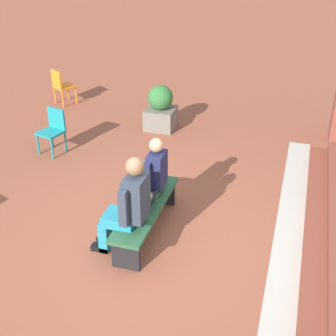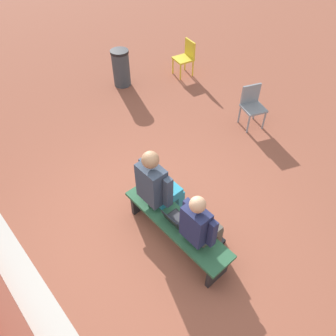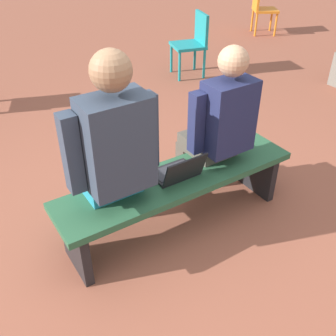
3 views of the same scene
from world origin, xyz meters
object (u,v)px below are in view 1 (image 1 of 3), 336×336
person_student (150,176)px  planter (161,109)px  laptop (146,203)px  person_adult (128,204)px  plastic_chair_near_bench_right (53,128)px  bench (146,212)px  plastic_chair_far_right (62,85)px

person_student → planter: 3.31m
person_student → laptop: (0.39, 0.08, -0.21)m
person_adult → laptop: 0.53m
plastic_chair_near_bench_right → planter: size_ratio=0.89×
bench → plastic_chair_far_right: size_ratio=2.14×
laptop → person_student: bearing=-168.8°
bench → laptop: size_ratio=5.62×
person_student → planter: size_ratio=1.40×
laptop → plastic_chair_near_bench_right: size_ratio=0.38×
plastic_chair_far_right → planter: planter is taller
bench → person_adult: person_adult is taller
plastic_chair_far_right → plastic_chair_near_bench_right: bearing=24.6°
bench → person_student: (-0.38, -0.07, 0.35)m
plastic_chair_far_right → bench: bearing=40.0°
person_student → person_adult: 0.85m
plastic_chair_far_right → planter: size_ratio=0.89×
laptop → planter: size_ratio=0.34×
planter → bench: bearing=14.4°
laptop → plastic_chair_near_bench_right: 3.20m
plastic_chair_near_bench_right → planter: bearing=135.3°
laptop → person_adult: bearing=-10.6°
bench → person_student: person_student is taller
person_adult → laptop: bearing=169.4°
bench → laptop: 0.15m
bench → planter: planter is taller
plastic_chair_near_bench_right → bench: bearing=52.2°
person_student → plastic_chair_near_bench_right: person_student is taller
laptop → plastic_chair_far_right: bearing=-139.9°
person_student → laptop: bearing=11.2°
bench → person_adult: 0.62m
bench → person_student: 0.52m
person_student → laptop: 0.45m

